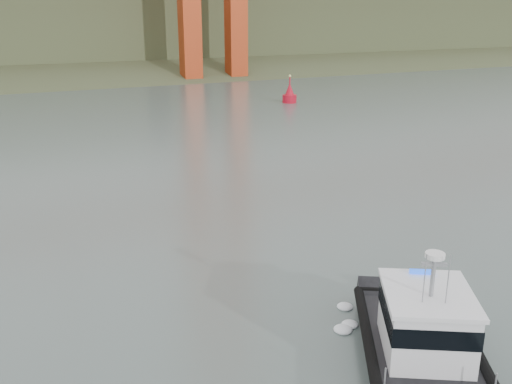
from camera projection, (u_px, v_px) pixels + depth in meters
ground at (372, 325)px, 21.52m from camera, size 400.00×400.00×0.00m
headlands at (42, 28)px, 127.85m from camera, size 500.00×105.36×27.12m
patrol_boat at (426, 348)px, 18.05m from camera, size 7.58×9.86×4.56m
nav_buoy at (290, 95)px, 71.78m from camera, size 1.77×1.77×3.68m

